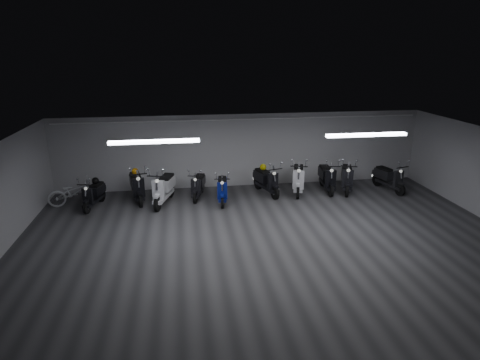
{
  "coord_description": "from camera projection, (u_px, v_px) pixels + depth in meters",
  "views": [
    {
      "loc": [
        -2.27,
        -9.65,
        5.09
      ],
      "look_at": [
        -0.46,
        2.5,
        1.05
      ],
      "focal_mm": 29.85,
      "sensor_mm": 36.0,
      "label": 1
    }
  ],
  "objects": [
    {
      "name": "scooter_6",
      "position": [
        298.0,
        173.0,
        14.64
      ],
      "size": [
        1.2,
        2.11,
        1.49
      ],
      "primitive_type": null,
      "rotation": [
        0.0,
        0.0,
        -0.29
      ],
      "color": "silver",
      "rests_on": "floor"
    },
    {
      "name": "ceiling",
      "position": [
        273.0,
        144.0,
        10.1
      ],
      "size": [
        14.0,
        10.0,
        0.01
      ],
      "primitive_type": "cube",
      "color": "gray",
      "rests_on": "ground"
    },
    {
      "name": "scooter_4",
      "position": [
        222.0,
        185.0,
        13.76
      ],
      "size": [
        0.75,
        1.75,
        1.26
      ],
      "primitive_type": null,
      "rotation": [
        0.0,
        0.0,
        -0.11
      ],
      "color": "navy",
      "rests_on": "floor"
    },
    {
      "name": "scooter_2",
      "position": [
        163.0,
        183.0,
        13.56
      ],
      "size": [
        1.23,
        2.1,
        1.49
      ],
      "primitive_type": null,
      "rotation": [
        0.0,
        0.0,
        -0.31
      ],
      "color": "silver",
      "rests_on": "floor"
    },
    {
      "name": "scooter_5",
      "position": [
        266.0,
        176.0,
        14.51
      ],
      "size": [
        1.16,
        1.94,
        1.37
      ],
      "primitive_type": null,
      "rotation": [
        0.0,
        0.0,
        0.31
      ],
      "color": "black",
      "rests_on": "floor"
    },
    {
      "name": "scooter_8",
      "position": [
        347.0,
        173.0,
        14.8
      ],
      "size": [
        1.27,
        2.02,
        1.42
      ],
      "primitive_type": null,
      "rotation": [
        0.0,
        0.0,
        -0.36
      ],
      "color": "black",
      "rests_on": "floor"
    },
    {
      "name": "back_wall",
      "position": [
        242.0,
        151.0,
        15.24
      ],
      "size": [
        14.0,
        0.01,
        2.8
      ],
      "primitive_type": "cube",
      "color": "#A3A3A6",
      "rests_on": "ground"
    },
    {
      "name": "scooter_1",
      "position": [
        137.0,
        181.0,
        13.83
      ],
      "size": [
        1.04,
        2.03,
        1.44
      ],
      "primitive_type": null,
      "rotation": [
        0.0,
        0.0,
        0.21
      ],
      "color": "black",
      "rests_on": "floor"
    },
    {
      "name": "bicycle",
      "position": [
        74.0,
        189.0,
        13.57
      ],
      "size": [
        1.81,
        1.07,
        1.11
      ],
      "primitive_type": "imported",
      "rotation": [
        0.0,
        0.0,
        1.86
      ],
      "color": "silver",
      "rests_on": "floor"
    },
    {
      "name": "helmet_0",
      "position": [
        263.0,
        167.0,
        14.64
      ],
      "size": [
        0.24,
        0.24,
        0.24
      ],
      "primitive_type": "sphere",
      "color": "#B9AD0A",
      "rests_on": "scooter_5"
    },
    {
      "name": "scooter_0",
      "position": [
        93.0,
        190.0,
        13.3
      ],
      "size": [
        0.94,
        1.72,
        1.22
      ],
      "primitive_type": null,
      "rotation": [
        0.0,
        0.0,
        -0.26
      ],
      "color": "black",
      "rests_on": "floor"
    },
    {
      "name": "conduit",
      "position": [
        243.0,
        119.0,
        14.78
      ],
      "size": [
        13.6,
        0.05,
        0.05
      ],
      "primitive_type": "cylinder",
      "rotation": [
        0.0,
        1.57,
        0.0
      ],
      "color": "white",
      "rests_on": "back_wall"
    },
    {
      "name": "floor",
      "position": [
        270.0,
        244.0,
        10.98
      ],
      "size": [
        14.0,
        10.0,
        0.01
      ],
      "primitive_type": "cube",
      "color": "#343336",
      "rests_on": "ground"
    },
    {
      "name": "fluor_strip_left",
      "position": [
        154.0,
        142.0,
        10.64
      ],
      "size": [
        2.4,
        0.18,
        0.08
      ],
      "primitive_type": "cube",
      "color": "white",
      "rests_on": "ceiling"
    },
    {
      "name": "scooter_7",
      "position": [
        327.0,
        173.0,
        14.84
      ],
      "size": [
        0.8,
        1.93,
        1.4
      ],
      "primitive_type": null,
      "rotation": [
        0.0,
        0.0,
        -0.09
      ],
      "color": "black",
      "rests_on": "floor"
    },
    {
      "name": "scooter_9",
      "position": [
        390.0,
        174.0,
        14.87
      ],
      "size": [
        1.02,
        1.88,
        1.33
      ],
      "primitive_type": null,
      "rotation": [
        0.0,
        0.0,
        0.25
      ],
      "color": "black",
      "rests_on": "floor"
    },
    {
      "name": "front_wall",
      "position": [
        347.0,
        314.0,
        5.84
      ],
      "size": [
        14.0,
        0.01,
        2.8
      ],
      "primitive_type": "cube",
      "color": "#A3A3A6",
      "rests_on": "ground"
    },
    {
      "name": "helmet_1",
      "position": [
        135.0,
        171.0,
        13.98
      ],
      "size": [
        0.23,
        0.23,
        0.23
      ],
      "primitive_type": "sphere",
      "color": "orange",
      "rests_on": "scooter_1"
    },
    {
      "name": "helmet_2",
      "position": [
        95.0,
        181.0,
        13.43
      ],
      "size": [
        0.24,
        0.24,
        0.24
      ],
      "primitive_type": "sphere",
      "color": "black",
      "rests_on": "scooter_0"
    },
    {
      "name": "scooter_3",
      "position": [
        198.0,
        182.0,
        14.17
      ],
      "size": [
        0.93,
        1.72,
        1.22
      ],
      "primitive_type": null,
      "rotation": [
        0.0,
        0.0,
        -0.25
      ],
      "color": "black",
      "rests_on": "floor"
    },
    {
      "name": "fluor_strip_right",
      "position": [
        366.0,
        135.0,
        11.48
      ],
      "size": [
        2.4,
        0.18,
        0.08
      ],
      "primitive_type": "cube",
      "color": "white",
      "rests_on": "ceiling"
    }
  ]
}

